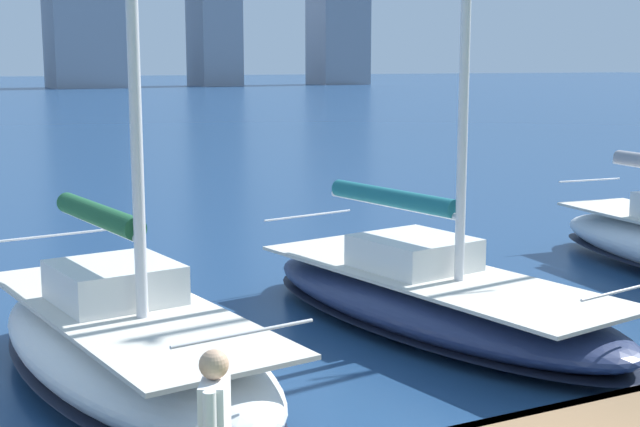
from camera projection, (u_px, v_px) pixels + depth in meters
The scene contains 2 objects.
sailboat_teal at pixel (431, 294), 15.33m from camera, with size 4.19×8.59×11.08m.
sailboat_forest at pixel (127, 339), 12.44m from camera, with size 3.63×7.56×13.03m.
Camera 1 is at (5.75, 6.21, 4.53)m, focal length 50.00 mm.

